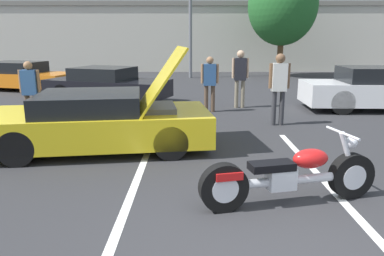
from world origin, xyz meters
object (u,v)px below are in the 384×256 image
object	(u,v)px
show_car_hood_open	(102,121)
parked_car_right_row	(384,90)
spectator_by_show_car	(281,83)
parked_car_left_row	(21,76)
parked_car_mid_row	(109,85)
tree_background	(284,5)
spectator_midground	(32,88)
spectator_far_lot	(242,74)
spectator_near_motorcycle	(211,80)
motorcycle	(291,177)

from	to	relation	value
show_car_hood_open	parked_car_right_row	xyz separation A→B (m)	(7.54, 4.16, 0.06)
spectator_by_show_car	parked_car_left_row	bearing A→B (deg)	144.91
parked_car_mid_row	parked_car_left_row	distance (m)	5.35
tree_background	parked_car_right_row	distance (m)	10.47
spectator_midground	spectator_far_lot	size ratio (longest dim) A/B	0.90
tree_background	show_car_hood_open	xyz separation A→B (m)	(-6.69, -14.07, -3.30)
parked_car_mid_row	spectator_near_motorcycle	bearing A→B (deg)	-9.59
parked_car_mid_row	spectator_far_lot	distance (m)	4.62
motorcycle	spectator_near_motorcycle	world-z (taller)	spectator_near_motorcycle
spectator_midground	motorcycle	bearing A→B (deg)	-40.91
show_car_hood_open	parked_car_left_row	bearing A→B (deg)	114.55
motorcycle	parked_car_mid_row	size ratio (longest dim) A/B	0.54
spectator_by_show_car	spectator_far_lot	world-z (taller)	same
tree_background	parked_car_mid_row	distance (m)	11.90
show_car_hood_open	parked_car_right_row	world-z (taller)	show_car_hood_open
motorcycle	spectator_near_motorcycle	distance (m)	6.44
spectator_near_motorcycle	spectator_far_lot	distance (m)	1.19
spectator_midground	parked_car_right_row	bearing A→B (deg)	12.12
parked_car_mid_row	spectator_far_lot	bearing A→B (deg)	3.77
motorcycle	parked_car_mid_row	world-z (taller)	parked_car_mid_row
parked_car_right_row	parked_car_mid_row	bearing A→B (deg)	171.49
tree_background	motorcycle	xyz separation A→B (m)	(-3.62, -16.59, -3.48)
parked_car_right_row	spectator_by_show_car	distance (m)	4.17
parked_car_left_row	spectator_near_motorcycle	bearing A→B (deg)	-16.21
motorcycle	spectator_far_lot	world-z (taller)	spectator_far_lot
spectator_far_lot	tree_background	bearing A→B (deg)	70.33
parked_car_right_row	spectator_far_lot	bearing A→B (deg)	176.87
spectator_by_show_car	tree_background	bearing A→B (deg)	77.05
spectator_far_lot	parked_car_right_row	bearing A→B (deg)	-4.98
tree_background	spectator_midground	distance (m)	15.24
spectator_by_show_car	spectator_far_lot	xyz separation A→B (m)	(-0.66, 2.42, 0.00)
parked_car_left_row	spectator_midground	world-z (taller)	spectator_midground
tree_background	parked_car_right_row	size ratio (longest dim) A/B	1.27
show_car_hood_open	spectator_near_motorcycle	xyz separation A→B (m)	(2.31, 3.85, 0.39)
show_car_hood_open	parked_car_right_row	bearing A→B (deg)	21.10
parked_car_right_row	spectator_far_lot	world-z (taller)	spectator_far_lot
parked_car_right_row	motorcycle	bearing A→B (deg)	-121.98
parked_car_right_row	spectator_near_motorcycle	world-z (taller)	spectator_near_motorcycle
motorcycle	parked_car_right_row	xyz separation A→B (m)	(4.47, 6.67, 0.24)
spectator_midground	spectator_by_show_car	bearing A→B (deg)	0.43
parked_car_right_row	spectator_by_show_car	xyz separation A→B (m)	(-3.60, -2.05, 0.44)
spectator_midground	tree_background	bearing A→B (deg)	53.43
motorcycle	spectator_far_lot	bearing A→B (deg)	75.04
motorcycle	parked_car_right_row	world-z (taller)	parked_car_right_row
show_car_hood_open	parked_car_left_row	distance (m)	10.39
tree_background	show_car_hood_open	bearing A→B (deg)	-115.44
show_car_hood_open	parked_car_mid_row	world-z (taller)	show_car_hood_open
parked_car_mid_row	show_car_hood_open	bearing A→B (deg)	-59.59
spectator_by_show_car	spectator_far_lot	size ratio (longest dim) A/B	1.00
show_car_hood_open	spectator_far_lot	distance (m)	5.61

